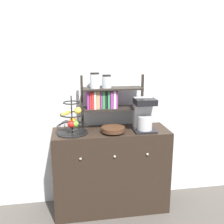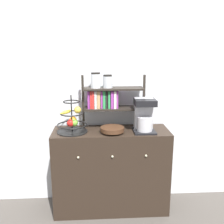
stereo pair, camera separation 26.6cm
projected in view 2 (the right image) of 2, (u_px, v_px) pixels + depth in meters
The scene contains 7 objects.
ground_plane at pixel (112, 219), 2.72m from camera, with size 12.00×12.00×0.00m, color #47423D.
wall_back at pixel (110, 88), 2.86m from camera, with size 7.00×0.05×2.60m, color silver.
sideboard at pixel (111, 170), 2.82m from camera, with size 1.21×0.44×0.90m.
coffee_maker at pixel (144, 115), 2.66m from camera, with size 0.22×0.24×0.34m.
fruit_stand at pixel (72, 121), 2.63m from camera, with size 0.31×0.31×0.38m.
wooden_bowl at pixel (112, 130), 2.63m from camera, with size 0.24×0.24×0.06m.
shelf_hutch at pixel (106, 95), 2.72m from camera, with size 0.66×0.20×0.59m.
Camera 2 is at (-0.15, -2.37, 1.73)m, focal length 42.00 mm.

